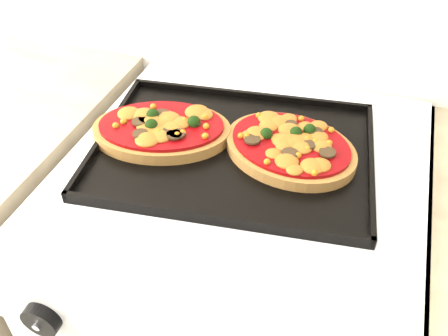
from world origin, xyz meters
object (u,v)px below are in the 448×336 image
at_px(pizza_left, 162,128).
at_px(pizza_right, 290,146).
at_px(baking_tray, 233,149).
at_px(stove, 239,319).

distance_m(pizza_left, pizza_right, 0.22).
distance_m(baking_tray, pizza_right, 0.10).
bearing_deg(pizza_right, baking_tray, -168.25).
height_order(baking_tray, pizza_left, pizza_left).
relative_size(baking_tray, pizza_right, 2.04).
relative_size(stove, baking_tray, 1.99).
distance_m(stove, pizza_right, 0.49).
xyz_separation_m(stove, baking_tray, (-0.03, 0.02, 0.47)).
distance_m(stove, baking_tray, 0.47).
distance_m(baking_tray, pizza_left, 0.13).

